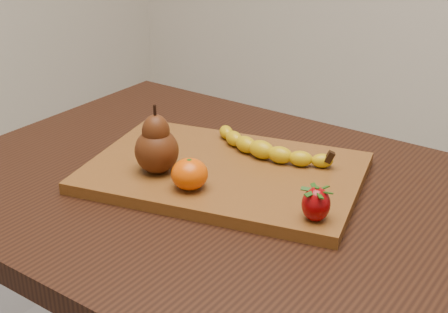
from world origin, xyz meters
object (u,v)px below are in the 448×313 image
Objects in this scene: table at (232,240)px; cutting_board at (224,173)px; pear at (156,139)px; mandarin at (190,174)px.

cutting_board reaches higher than table.
table is at bearing 22.81° from pear.
table is at bearing 62.65° from mandarin.
table is at bearing -49.63° from cutting_board.
table is 2.22× the size of cutting_board.
cutting_board is 7.77× the size of mandarin.
pear reaches higher than mandarin.
cutting_board is 3.97× the size of pear.
mandarin is (-0.00, -0.09, 0.03)m from cutting_board.
pear is at bearing -157.19° from table.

